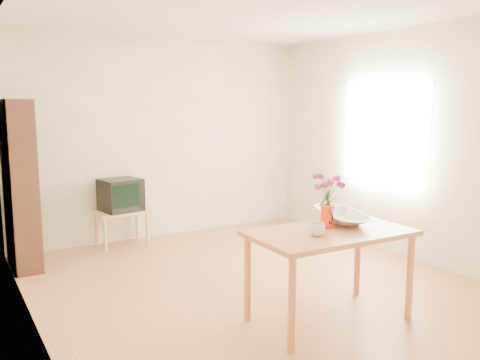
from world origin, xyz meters
TOP-DOWN VIEW (x-y plane):
  - room at (0.03, 0.00)m, footprint 4.50×4.50m
  - table at (0.08, -0.97)m, footprint 1.31×0.77m
  - tv_stand at (-0.70, 1.97)m, footprint 0.60×0.45m
  - bookshelf at (-1.85, 1.75)m, footprint 0.28×0.70m
  - pitcher at (0.13, -0.87)m, footprint 0.13×0.20m
  - flowers at (0.13, -0.87)m, footprint 0.21×0.21m
  - mug at (-0.11, -1.04)m, footprint 0.18×0.18m
  - bowl at (0.40, -0.75)m, footprint 0.63×0.63m
  - teacup_a at (0.36, -0.75)m, footprint 0.08×0.08m
  - teacup_b at (0.44, -0.73)m, footprint 0.08×0.08m
  - television at (-0.70, 1.98)m, footprint 0.51×0.49m

SIDE VIEW (x-z plane):
  - tv_stand at x=-0.70m, z-range 0.16..0.62m
  - television at x=-0.70m, z-range 0.46..0.85m
  - table at x=0.08m, z-range 0.28..1.03m
  - mug at x=-0.11m, z-range 0.75..0.85m
  - pitcher at x=0.13m, z-range 0.74..0.93m
  - bookshelf at x=-1.85m, z-range -0.06..1.74m
  - teacup_b at x=0.44m, z-range 0.91..0.97m
  - teacup_a at x=0.36m, z-range 0.91..0.97m
  - bowl at x=0.40m, z-range 0.75..1.22m
  - flowers at x=0.13m, z-range 0.93..1.23m
  - room at x=0.03m, z-range -0.95..3.55m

